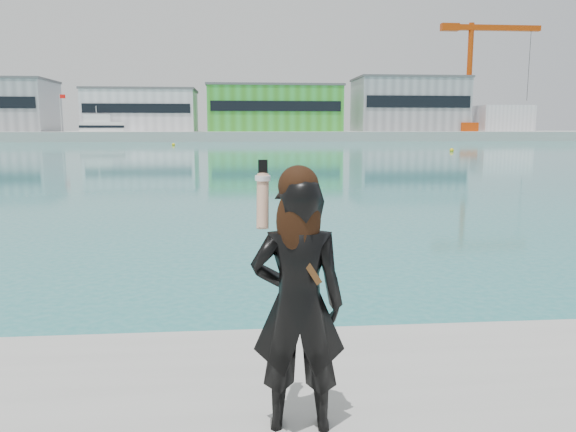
% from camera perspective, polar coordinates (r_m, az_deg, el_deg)
% --- Properties ---
extents(far_quay, '(320.00, 40.00, 2.00)m').
position_cam_1_polar(far_quay, '(134.17, -4.94, 8.14)').
color(far_quay, '#9E9E99').
rests_on(far_quay, ground).
extents(warehouse_white, '(24.48, 15.35, 9.50)m').
position_cam_1_polar(warehouse_white, '(133.92, -14.58, 10.36)').
color(warehouse_white, silver).
rests_on(warehouse_white, far_quay).
extents(warehouse_green, '(30.60, 16.36, 10.50)m').
position_cam_1_polar(warehouse_green, '(132.49, -1.45, 10.87)').
color(warehouse_green, green).
rests_on(warehouse_green, far_quay).
extents(warehouse_grey_right, '(25.50, 15.35, 12.50)m').
position_cam_1_polar(warehouse_grey_right, '(138.34, 12.15, 11.01)').
color(warehouse_grey_right, gray).
rests_on(warehouse_grey_right, far_quay).
extents(ancillary_shed, '(12.00, 10.00, 6.00)m').
position_cam_1_polar(ancillary_shed, '(144.44, 20.82, 9.24)').
color(ancillary_shed, silver).
rests_on(ancillary_shed, far_quay).
extents(dock_crane, '(23.00, 4.00, 24.00)m').
position_cam_1_polar(dock_crane, '(137.70, 18.41, 13.61)').
color(dock_crane, '#D3430C').
rests_on(dock_crane, far_quay).
extents(flagpole_left, '(1.28, 0.16, 8.00)m').
position_cam_1_polar(flagpole_left, '(130.65, -22.08, 9.94)').
color(flagpole_left, silver).
rests_on(flagpole_left, far_quay).
extents(flagpole_right, '(1.28, 0.16, 8.00)m').
position_cam_1_polar(flagpole_right, '(127.25, 5.22, 10.59)').
color(flagpole_right, silver).
rests_on(flagpole_right, far_quay).
extents(motor_yacht, '(16.25, 8.29, 7.31)m').
position_cam_1_polar(motor_yacht, '(124.41, -18.21, 8.16)').
color(motor_yacht, white).
rests_on(motor_yacht, ground).
extents(buoy_near, '(0.50, 0.50, 0.50)m').
position_cam_1_polar(buoy_near, '(69.03, 16.29, 6.30)').
color(buoy_near, yellow).
rests_on(buoy_near, ground).
extents(buoy_far, '(0.50, 0.50, 0.50)m').
position_cam_1_polar(buoy_far, '(91.13, -11.56, 7.02)').
color(buoy_far, yellow).
rests_on(buoy_far, ground).
extents(woman, '(0.62, 0.43, 1.71)m').
position_cam_1_polar(woman, '(3.53, 1.01, -8.28)').
color(woman, black).
rests_on(woman, near_quay).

